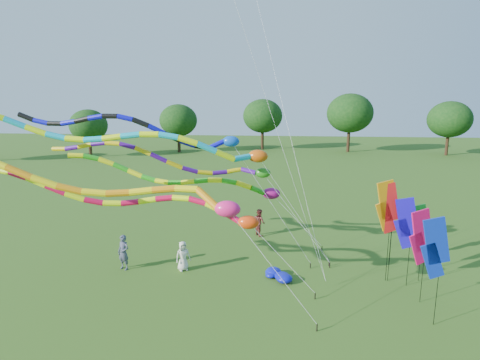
# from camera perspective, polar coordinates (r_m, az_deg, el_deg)

# --- Properties ---
(ground) EXTENTS (160.00, 160.00, 0.00)m
(ground) POSITION_cam_1_polar(r_m,az_deg,el_deg) (16.40, 4.36, -20.83)
(ground) COLOR #295917
(ground) RESTS_ON ground
(tree_ring) EXTENTS (117.07, 118.15, 9.54)m
(tree_ring) POSITION_cam_1_polar(r_m,az_deg,el_deg) (17.84, -0.31, 0.62)
(tree_ring) COLOR #382314
(tree_ring) RESTS_ON ground
(tube_kite_red) EXTENTS (14.31, 1.12, 6.28)m
(tube_kite_red) POSITION_cam_1_polar(r_m,az_deg,el_deg) (18.42, -12.11, -3.26)
(tube_kite_red) COLOR black
(tube_kite_red) RESTS_ON ground
(tube_kite_orange) EXTENTS (16.21, 1.10, 7.60)m
(tube_kite_orange) POSITION_cam_1_polar(r_m,az_deg,el_deg) (16.28, -18.91, -0.65)
(tube_kite_orange) COLOR black
(tube_kite_orange) RESTS_ON ground
(tube_kite_purple) EXTENTS (13.91, 1.61, 7.30)m
(tube_kite_purple) POSITION_cam_1_polar(r_m,az_deg,el_deg) (20.13, -8.15, 2.55)
(tube_kite_purple) COLOR black
(tube_kite_purple) RESTS_ON ground
(tube_kite_blue) EXTENTS (13.96, 2.11, 8.64)m
(tube_kite_blue) POSITION_cam_1_polar(r_m,az_deg,el_deg) (19.61, -12.25, 6.72)
(tube_kite_blue) COLOR black
(tube_kite_blue) RESTS_ON ground
(tube_kite_cyan) EXTENTS (15.81, 3.39, 8.82)m
(tube_kite_cyan) POSITION_cam_1_polar(r_m,az_deg,el_deg) (19.28, -11.21, 5.15)
(tube_kite_cyan) COLOR black
(tube_kite_cyan) RESTS_ON ground
(tube_kite_green) EXTENTS (14.29, 1.12, 6.28)m
(tube_kite_green) POSITION_cam_1_polar(r_m,az_deg,el_deg) (22.98, -5.89, -0.14)
(tube_kite_green) COLOR black
(tube_kite_green) RESTS_ON ground
(banner_pole_red) EXTENTS (1.16, 0.21, 4.94)m
(banner_pole_red) POSITION_cam_1_polar(r_m,az_deg,el_deg) (20.14, 20.31, -3.81)
(banner_pole_red) COLOR black
(banner_pole_red) RESTS_ON ground
(banner_pole_magenta_b) EXTENTS (1.13, 0.44, 4.28)m
(banner_pole_magenta_b) POSITION_cam_1_polar(r_m,az_deg,el_deg) (18.71, 24.35, -7.41)
(banner_pole_magenta_b) COLOR black
(banner_pole_magenta_b) RESTS_ON ground
(banner_pole_green) EXTENTS (1.16, 0.19, 3.89)m
(banner_pole_green) POSITION_cam_1_polar(r_m,az_deg,el_deg) (21.01, 23.98, -6.42)
(banner_pole_green) COLOR black
(banner_pole_green) RESTS_ON ground
(banner_pole_violet) EXTENTS (1.16, 0.27, 4.47)m
(banner_pole_violet) POSITION_cam_1_polar(r_m,az_deg,el_deg) (22.22, 20.44, -3.65)
(banner_pole_violet) COLOR black
(banner_pole_violet) RESTS_ON ground
(banner_pole_blue_b) EXTENTS (1.16, 0.23, 4.34)m
(banner_pole_blue_b) POSITION_cam_1_polar(r_m,az_deg,el_deg) (20.17, 22.55, -5.71)
(banner_pole_blue_b) COLOR black
(banner_pole_blue_b) RESTS_ON ground
(banner_pole_blue_a) EXTENTS (1.16, 0.16, 4.45)m
(banner_pole_blue_a) POSITION_cam_1_polar(r_m,az_deg,el_deg) (17.10, 25.99, -8.72)
(banner_pole_blue_a) COLOR black
(banner_pole_blue_a) RESTS_ON ground
(banner_pole_orange) EXTENTS (1.14, 0.38, 5.07)m
(banner_pole_orange) POSITION_cam_1_polar(r_m,az_deg,el_deg) (20.08, 20.11, -3.47)
(banner_pole_orange) COLOR black
(banner_pole_orange) RESTS_ON ground
(blue_nylon_heap) EXTENTS (1.46, 1.61, 0.45)m
(blue_nylon_heap) POSITION_cam_1_polar(r_m,az_deg,el_deg) (20.44, 5.10, -13.24)
(blue_nylon_heap) COLOR #0D14AD
(blue_nylon_heap) RESTS_ON ground
(person_a) EXTENTS (0.91, 0.82, 1.56)m
(person_a) POSITION_cam_1_polar(r_m,az_deg,el_deg) (21.24, -8.11, -10.64)
(person_a) COLOR silver
(person_a) RESTS_ON ground
(person_b) EXTENTS (0.79, 0.66, 1.85)m
(person_b) POSITION_cam_1_polar(r_m,az_deg,el_deg) (21.93, -16.24, -9.86)
(person_b) COLOR #40445A
(person_b) RESTS_ON ground
(person_c) EXTENTS (1.02, 1.07, 1.75)m
(person_c) POSITION_cam_1_polar(r_m,az_deg,el_deg) (26.11, 2.76, -6.01)
(person_c) COLOR brown
(person_c) RESTS_ON ground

